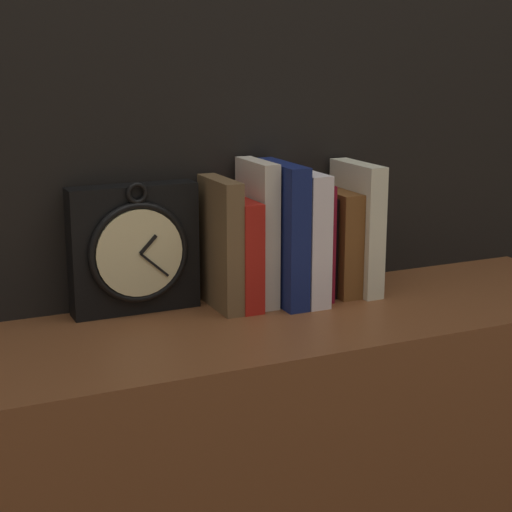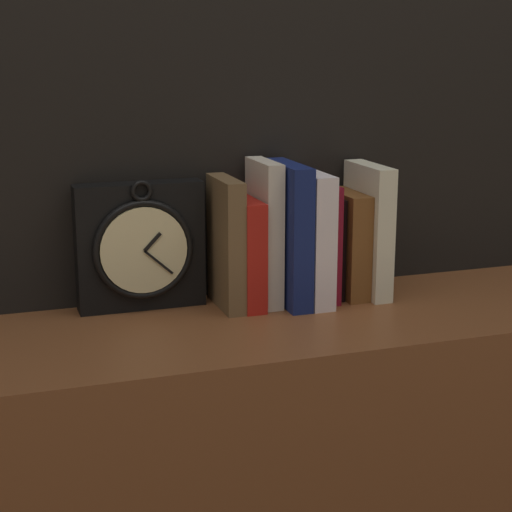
% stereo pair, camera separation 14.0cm
% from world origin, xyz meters
% --- Properties ---
extents(wall_back, '(6.00, 0.05, 2.60)m').
position_xyz_m(wall_back, '(0.00, 0.21, 1.30)').
color(wall_back, black).
rests_on(wall_back, ground_plane).
extents(clock, '(0.22, 0.06, 0.23)m').
position_xyz_m(clock, '(-0.16, 0.14, 1.04)').
color(clock, black).
rests_on(clock, bookshelf).
extents(book_slot0_brown, '(0.03, 0.13, 0.23)m').
position_xyz_m(book_slot0_brown, '(-0.02, 0.10, 1.04)').
color(book_slot0_brown, brown).
rests_on(book_slot0_brown, bookshelf).
extents(book_slot1_red, '(0.04, 0.14, 0.19)m').
position_xyz_m(book_slot1_red, '(0.01, 0.10, 1.02)').
color(book_slot1_red, '#B11C14').
rests_on(book_slot1_red, bookshelf).
extents(book_slot2_cream, '(0.03, 0.13, 0.26)m').
position_xyz_m(book_slot2_cream, '(0.05, 0.11, 1.05)').
color(book_slot2_cream, beige).
rests_on(book_slot2_cream, bookshelf).
extents(book_slot3_navy, '(0.04, 0.16, 0.25)m').
position_xyz_m(book_slot3_navy, '(0.09, 0.09, 1.05)').
color(book_slot3_navy, navy).
rests_on(book_slot3_navy, bookshelf).
extents(book_slot4_white, '(0.04, 0.16, 0.23)m').
position_xyz_m(book_slot4_white, '(0.13, 0.09, 1.04)').
color(book_slot4_white, white).
rests_on(book_slot4_white, bookshelf).
extents(book_slot5_maroon, '(0.02, 0.13, 0.21)m').
position_xyz_m(book_slot5_maroon, '(0.16, 0.11, 1.03)').
color(book_slot5_maroon, maroon).
rests_on(book_slot5_maroon, bookshelf).
extents(book_slot6_black, '(0.01, 0.11, 0.18)m').
position_xyz_m(book_slot6_black, '(0.18, 0.12, 1.02)').
color(book_slot6_black, black).
rests_on(book_slot6_black, bookshelf).
extents(book_slot7_brown, '(0.04, 0.13, 0.19)m').
position_xyz_m(book_slot7_brown, '(0.21, 0.11, 1.02)').
color(book_slot7_brown, brown).
rests_on(book_slot7_brown, bookshelf).
extents(book_slot8_cream, '(0.04, 0.15, 0.24)m').
position_xyz_m(book_slot8_cream, '(0.25, 0.10, 1.05)').
color(book_slot8_cream, beige).
rests_on(book_slot8_cream, bookshelf).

